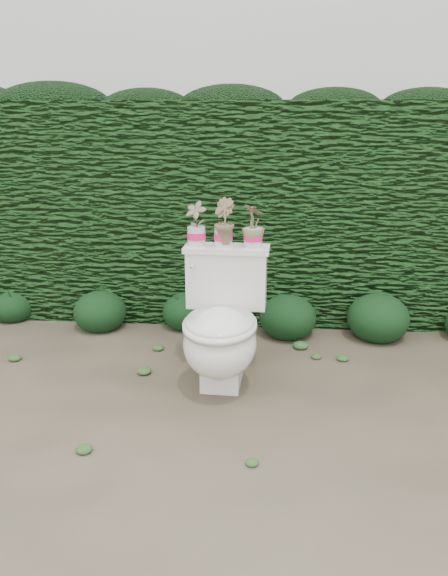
# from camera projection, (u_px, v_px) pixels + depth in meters

# --- Properties ---
(ground) EXTENTS (60.00, 60.00, 0.00)m
(ground) POSITION_uv_depth(u_px,v_px,m) (217.00, 399.00, 3.12)
(ground) COLOR brown
(ground) RESTS_ON ground
(hedge) EXTENTS (8.00, 1.00, 1.60)m
(hedge) POSITION_uv_depth(u_px,v_px,m) (235.00, 208.00, 4.40)
(hedge) COLOR #204F1A
(hedge) RESTS_ON ground
(house_wall) EXTENTS (8.00, 3.50, 4.00)m
(house_wall) POSITION_uv_depth(u_px,v_px,m) (295.00, 75.00, 8.16)
(house_wall) COLOR silver
(house_wall) RESTS_ON ground
(toilet) EXTENTS (0.51, 0.70, 0.78)m
(toilet) POSITION_uv_depth(u_px,v_px,m) (222.00, 328.00, 3.18)
(toilet) COLOR silver
(toilet) RESTS_ON ground
(potted_plant_left) EXTENTS (0.15, 0.13, 0.24)m
(potted_plant_left) POSITION_uv_depth(u_px,v_px,m) (196.00, 225.00, 3.27)
(potted_plant_left) COLOR #277D2B
(potted_plant_left) RESTS_ON toilet
(potted_plant_center) EXTENTS (0.17, 0.18, 0.26)m
(potted_plant_center) POSITION_uv_depth(u_px,v_px,m) (223.00, 224.00, 3.24)
(potted_plant_center) COLOR #277D2B
(potted_plant_center) RESTS_ON toilet
(potted_plant_right) EXTENTS (0.19, 0.19, 0.24)m
(potted_plant_right) POSITION_uv_depth(u_px,v_px,m) (253.00, 227.00, 3.23)
(potted_plant_right) COLOR #277D2B
(potted_plant_right) RESTS_ON toilet
(liriope_clump_1) EXTENTS (0.32, 0.32, 0.25)m
(liriope_clump_1) POSITION_uv_depth(u_px,v_px,m) (13.00, 303.00, 4.28)
(liriope_clump_1) COLOR #123413
(liriope_clump_1) RESTS_ON ground
(liriope_clump_2) EXTENTS (0.38, 0.38, 0.31)m
(liriope_clump_2) POSITION_uv_depth(u_px,v_px,m) (100.00, 308.00, 4.10)
(liriope_clump_2) COLOR #123413
(liriope_clump_2) RESTS_ON ground
(liriope_clump_3) EXTENTS (0.36, 0.36, 0.29)m
(liriope_clump_3) POSITION_uv_depth(u_px,v_px,m) (187.00, 308.00, 4.13)
(liriope_clump_3) COLOR #123413
(liriope_clump_3) RESTS_ON ground
(liriope_clump_4) EXTENTS (0.40, 0.40, 0.32)m
(liriope_clump_4) POSITION_uv_depth(u_px,v_px,m) (288.00, 314.00, 3.96)
(liriope_clump_4) COLOR #123413
(liriope_clump_4) RESTS_ON ground
(liriope_clump_5) EXTENTS (0.43, 0.43, 0.35)m
(liriope_clump_5) POSITION_uv_depth(u_px,v_px,m) (378.00, 314.00, 3.92)
(liriope_clump_5) COLOR #123413
(liriope_clump_5) RESTS_ON ground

